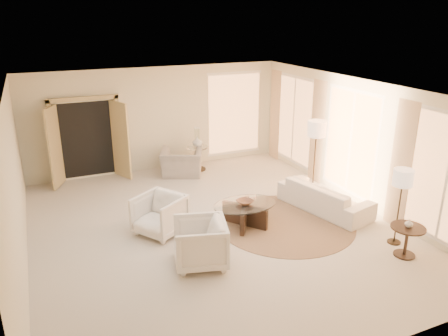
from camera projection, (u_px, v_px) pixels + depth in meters
name	position (u px, v px, depth m)	size (l,w,h in m)	color
room	(213.00, 163.00, 8.43)	(7.04, 8.04, 2.83)	beige
windows_right	(353.00, 143.00, 9.84)	(0.10, 6.40, 2.40)	#FFAD66
window_back_corner	(234.00, 114.00, 12.72)	(1.70, 0.10, 2.40)	#FFAD66
curtains_right	(327.00, 136.00, 10.62)	(0.06, 5.20, 2.60)	#CEAF89
french_doors	(87.00, 140.00, 11.11)	(1.95, 0.66, 2.16)	tan
area_rug	(285.00, 223.00, 9.08)	(2.86, 2.86, 0.01)	#483121
sofa	(325.00, 197.00, 9.60)	(2.13, 0.83, 0.62)	white
armchair_left	(159.00, 213.00, 8.54)	(0.85, 0.79, 0.87)	white
armchair_right	(200.00, 241.00, 7.46)	(0.87, 0.82, 0.90)	white
accent_chair	(181.00, 158.00, 11.63)	(1.08, 0.70, 0.94)	gray
coffee_table	(245.00, 212.00, 8.88)	(1.39, 1.39, 0.49)	black
end_table	(407.00, 236.00, 7.74)	(0.60, 0.60, 0.57)	black
side_table	(198.00, 156.00, 12.04)	(0.58, 0.58, 0.67)	#2B231A
floor_lamp_near	(317.00, 132.00, 10.12)	(0.43, 0.43, 1.78)	#2B231A
floor_lamp_far	(403.00, 181.00, 7.89)	(0.36, 0.36, 1.48)	#2B231A
bowl	(245.00, 202.00, 8.81)	(0.33, 0.33, 0.08)	brown
end_vase	(409.00, 223.00, 7.66)	(0.14, 0.14, 0.15)	silver
side_vase	(197.00, 142.00, 11.91)	(0.27, 0.27, 0.28)	silver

